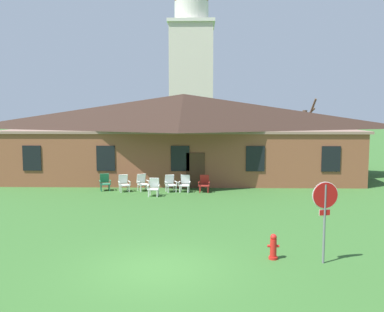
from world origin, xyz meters
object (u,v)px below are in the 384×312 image
at_px(lawn_chair_near_door, 124,183).
at_px(stop_sign, 325,206).
at_px(lawn_chair_middle, 154,187).
at_px(lawn_chair_far_side, 185,183).
at_px(lawn_chair_left_end, 142,182).
at_px(fire_hydrant, 273,247).
at_px(lawn_chair_by_porch, 105,182).
at_px(lawn_chair_right_end, 170,183).
at_px(lawn_chair_under_eave, 204,183).

bearing_deg(lawn_chair_near_door, stop_sign, -54.36).
bearing_deg(lawn_chair_middle, lawn_chair_far_side, 36.75).
xyz_separation_m(lawn_chair_left_end, fire_hydrant, (5.60, -11.19, -0.12)).
xyz_separation_m(lawn_chair_by_porch, lawn_chair_far_side, (4.62, -0.30, 0.00)).
distance_m(stop_sign, fire_hydrant, 2.01).
bearing_deg(lawn_chair_far_side, fire_hydrant, -73.91).
xyz_separation_m(lawn_chair_near_door, lawn_chair_far_side, (3.47, 0.01, 0.00)).
distance_m(lawn_chair_left_end, lawn_chair_far_side, 2.46).
xyz_separation_m(stop_sign, lawn_chair_near_door, (-8.07, 11.25, -1.24)).
bearing_deg(lawn_chair_by_porch, lawn_chair_middle, -26.74).
xyz_separation_m(lawn_chair_middle, lawn_chair_far_side, (1.62, 1.21, 0.00)).
bearing_deg(lawn_chair_right_end, stop_sign, -64.29).
relative_size(lawn_chair_far_side, fire_hydrant, 1.21).
height_order(lawn_chair_near_door, lawn_chair_far_side, same).
bearing_deg(fire_hydrant, lawn_chair_left_end, 116.60).
relative_size(lawn_chair_left_end, fire_hydrant, 1.21).
distance_m(lawn_chair_right_end, fire_hydrant, 11.66).
height_order(lawn_chair_middle, lawn_chair_under_eave, same).
relative_size(stop_sign, fire_hydrant, 3.12).
xyz_separation_m(lawn_chair_left_end, lawn_chair_right_end, (1.62, -0.24, 0.00)).
height_order(lawn_chair_near_door, lawn_chair_middle, same).
height_order(stop_sign, fire_hydrant, stop_sign).
bearing_deg(lawn_chair_middle, lawn_chair_by_porch, 153.26).
height_order(lawn_chair_by_porch, lawn_chair_middle, same).
bearing_deg(fire_hydrant, lawn_chair_by_porch, 124.66).
distance_m(lawn_chair_middle, fire_hydrant, 10.85).
height_order(stop_sign, lawn_chair_far_side, stop_sign).
height_order(stop_sign, lawn_chair_under_eave, stop_sign).
xyz_separation_m(lawn_chair_under_eave, fire_hydrant, (2.06, -10.92, -0.12)).
distance_m(lawn_chair_near_door, lawn_chair_right_end, 2.65).
distance_m(lawn_chair_middle, lawn_chair_under_eave, 2.96).
distance_m(lawn_chair_left_end, fire_hydrant, 12.52).
distance_m(stop_sign, lawn_chair_middle, 11.89).
bearing_deg(lawn_chair_near_door, lawn_chair_by_porch, 164.86).
xyz_separation_m(lawn_chair_middle, fire_hydrant, (4.78, -9.74, -0.12)).
bearing_deg(fire_hydrant, lawn_chair_far_side, 106.09).
height_order(stop_sign, lawn_chair_by_porch, stop_sign).
bearing_deg(lawn_chair_far_side, stop_sign, -67.79).
relative_size(lawn_chair_by_porch, fire_hydrant, 1.21).
relative_size(lawn_chair_near_door, lawn_chair_right_end, 1.00).
distance_m(lawn_chair_near_door, lawn_chair_under_eave, 4.57).
xyz_separation_m(stop_sign, lawn_chair_far_side, (-4.60, 11.26, -1.24)).
bearing_deg(lawn_chair_by_porch, lawn_chair_right_end, -4.54).
bearing_deg(lawn_chair_left_end, lawn_chair_near_door, -166.28).
relative_size(lawn_chair_near_door, lawn_chair_middle, 1.00).
height_order(lawn_chair_far_side, lawn_chair_under_eave, same).
bearing_deg(lawn_chair_right_end, lawn_chair_middle, -123.31).
xyz_separation_m(lawn_chair_right_end, lawn_chair_far_side, (0.82, -0.00, 0.00)).
bearing_deg(lawn_chair_far_side, lawn_chair_under_eave, -1.47).
bearing_deg(lawn_chair_right_end, lawn_chair_near_door, -179.77).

